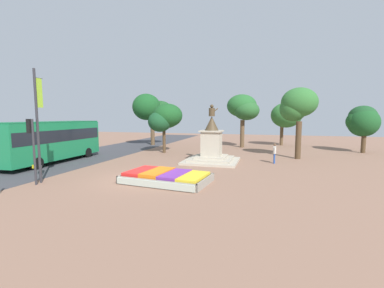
# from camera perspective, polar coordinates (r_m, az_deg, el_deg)

# --- Properties ---
(ground_plane) EXTENTS (85.28, 85.28, 0.00)m
(ground_plane) POSITION_cam_1_polar(r_m,az_deg,el_deg) (16.57, -11.91, -7.56)
(ground_plane) COLOR #8C6651
(street_asphalt_strip) EXTENTS (7.17, 74.62, 0.01)m
(street_asphalt_strip) POSITION_cam_1_polar(r_m,az_deg,el_deg) (22.39, -33.53, -4.88)
(street_asphalt_strip) COLOR #3D3D42
(street_asphalt_strip) RESTS_ON ground_plane
(flower_planter) EXTENTS (5.34, 3.56, 0.64)m
(flower_planter) POSITION_cam_1_polar(r_m,az_deg,el_deg) (15.46, -5.91, -7.37)
(flower_planter) COLOR #38281C
(flower_planter) RESTS_ON ground_plane
(statue_monument) EXTENTS (4.49, 4.49, 4.90)m
(statue_monument) POSITION_cam_1_polar(r_m,az_deg,el_deg) (21.98, 4.36, -1.00)
(statue_monument) COLOR #B4AA95
(statue_monument) RESTS_ON ground_plane
(traffic_light_near_crossing) EXTENTS (0.41, 0.30, 3.75)m
(traffic_light_near_crossing) POSITION_cam_1_polar(r_m,az_deg,el_deg) (17.02, -32.00, 0.80)
(traffic_light_near_crossing) COLOR #2D2D33
(traffic_light_near_crossing) RESTS_ON ground_plane
(banner_pole) EXTENTS (0.14, 0.61, 6.59)m
(banner_pole) POSITION_cam_1_polar(r_m,az_deg,el_deg) (17.30, -31.08, 3.94)
(banner_pole) COLOR #2D2D33
(banner_pole) RESTS_ON ground_plane
(city_bus) EXTENTS (2.88, 9.72, 3.47)m
(city_bus) POSITION_cam_1_polar(r_m,az_deg,el_deg) (24.69, -28.88, 0.95)
(city_bus) COLOR #197A47
(city_bus) RESTS_ON ground_plane
(pedestrian_with_handbag) EXTENTS (0.22, 0.73, 1.68)m
(pedestrian_with_handbag) POSITION_cam_1_polar(r_m,az_deg,el_deg) (22.34, 17.87, -1.73)
(pedestrian_with_handbag) COLOR #264CA5
(pedestrian_with_handbag) RESTS_ON ground_plane
(kerb_bollard_mid_a) EXTENTS (0.15, 0.15, 0.98)m
(kerb_bollard_mid_a) POSITION_cam_1_polar(r_m,az_deg,el_deg) (18.11, -30.55, -5.45)
(kerb_bollard_mid_a) COLOR slate
(kerb_bollard_mid_a) RESTS_ON ground_plane
(park_tree_far_left) EXTENTS (4.09, 4.08, 6.68)m
(park_tree_far_left) POSITION_cam_1_polar(r_m,az_deg,el_deg) (33.23, 11.36, 7.87)
(park_tree_far_left) COLOR brown
(park_tree_far_left) RESTS_ON ground_plane
(park_tree_behind_statue) EXTENTS (4.91, 4.79, 6.91)m
(park_tree_behind_statue) POSITION_cam_1_polar(r_m,az_deg,el_deg) (35.42, -9.17, 7.77)
(park_tree_behind_statue) COLOR brown
(park_tree_behind_statue) RESTS_ON ground_plane
(park_tree_far_right) EXTENTS (3.45, 3.49, 5.26)m
(park_tree_far_right) POSITION_cam_1_polar(r_m,az_deg,el_deg) (27.60, -5.91, 5.86)
(park_tree_far_right) COLOR #4C3823
(park_tree_far_right) RESTS_ON ground_plane
(park_tree_street_side) EXTENTS (3.35, 2.82, 6.54)m
(park_tree_street_side) POSITION_cam_1_polar(r_m,az_deg,el_deg) (25.91, 22.33, 7.93)
(park_tree_street_side) COLOR #4C3823
(park_tree_street_side) RESTS_ON ground_plane
(park_tree_mid_canopy) EXTENTS (3.25, 3.27, 5.06)m
(park_tree_mid_canopy) POSITION_cam_1_polar(r_m,az_deg,el_deg) (33.27, 33.62, 4.35)
(park_tree_mid_canopy) COLOR #4C3823
(park_tree_mid_canopy) RESTS_ON ground_plane
(park_tree_distant) EXTENTS (3.92, 3.85, 5.71)m
(park_tree_distant) POSITION_cam_1_polar(r_m,az_deg,el_deg) (36.06, 20.22, 5.89)
(park_tree_distant) COLOR brown
(park_tree_distant) RESTS_ON ground_plane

